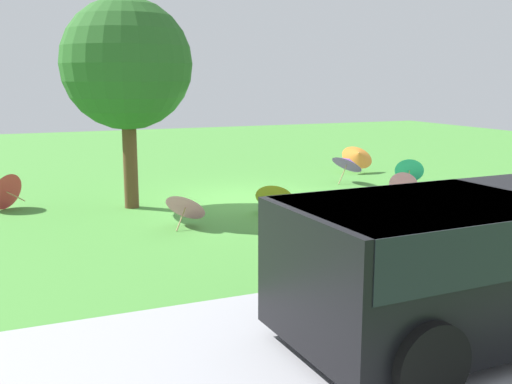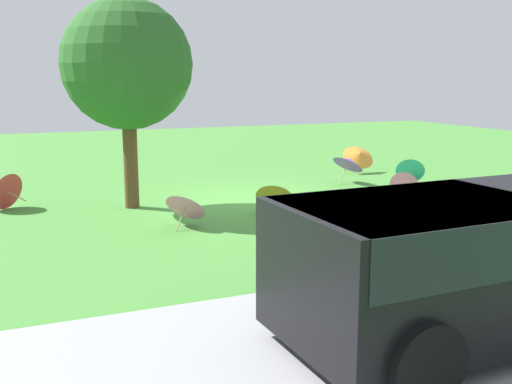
% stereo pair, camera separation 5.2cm
% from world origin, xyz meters
% --- Properties ---
extents(ground, '(40.00, 40.00, 0.00)m').
position_xyz_m(ground, '(0.00, 0.00, 0.00)').
color(ground, '#478C38').
extents(road_strip, '(40.00, 4.49, 0.01)m').
position_xyz_m(road_strip, '(0.00, 7.92, 0.00)').
color(road_strip, '#9E9EA3').
rests_on(road_strip, ground).
extents(van_dark, '(4.66, 2.25, 1.53)m').
position_xyz_m(van_dark, '(0.37, 7.74, 0.91)').
color(van_dark, black).
rests_on(van_dark, ground).
extents(park_bench, '(1.64, 0.64, 0.90)m').
position_xyz_m(park_bench, '(-2.74, 3.88, 0.47)').
color(park_bench, maroon).
rests_on(park_bench, ground).
extents(shade_tree, '(2.72, 2.72, 4.39)m').
position_xyz_m(shade_tree, '(2.42, -0.25, 3.01)').
color(shade_tree, brown).
rests_on(shade_tree, ground).
extents(parasol_yellow_0, '(0.91, 0.90, 0.83)m').
position_xyz_m(parasol_yellow_0, '(-0.99, 4.21, 0.41)').
color(parasol_yellow_0, tan).
rests_on(parasol_yellow_0, ground).
extents(parasol_pink_0, '(0.71, 0.69, 0.65)m').
position_xyz_m(parasol_pink_0, '(-3.64, 1.15, 0.33)').
color(parasol_pink_0, tan).
rests_on(parasol_pink_0, ground).
extents(parasol_orange_0, '(0.98, 0.91, 0.89)m').
position_xyz_m(parasol_orange_0, '(-4.68, -2.42, 0.53)').
color(parasol_orange_0, tan).
rests_on(parasol_orange_0, ground).
extents(parasol_purple_0, '(1.03, 1.05, 0.87)m').
position_xyz_m(parasol_purple_0, '(-3.50, -1.07, 0.56)').
color(parasol_purple_0, tan).
rests_on(parasol_purple_0, ground).
extents(parasol_orange_1, '(1.12, 1.10, 0.76)m').
position_xyz_m(parasol_orange_1, '(-0.14, 2.90, 0.44)').
color(parasol_orange_1, tan).
rests_on(parasol_orange_1, ground).
extents(parasol_yellow_2, '(1.00, 0.96, 0.71)m').
position_xyz_m(parasol_yellow_2, '(-0.20, 1.41, 0.37)').
color(parasol_yellow_2, tan).
rests_on(parasol_yellow_2, ground).
extents(parasol_red_2, '(0.86, 0.85, 0.82)m').
position_xyz_m(parasol_red_2, '(4.94, -1.10, 0.41)').
color(parasol_red_2, tan).
rests_on(parasol_red_2, ground).
extents(parasol_pink_3, '(1.00, 1.00, 0.73)m').
position_xyz_m(parasol_pink_3, '(1.83, 1.87, 0.41)').
color(parasol_pink_3, tan).
rests_on(parasol_pink_3, ground).
extents(parasol_teal_2, '(0.91, 0.85, 0.74)m').
position_xyz_m(parasol_teal_2, '(-5.03, -0.47, 0.37)').
color(parasol_teal_2, tan).
rests_on(parasol_teal_2, ground).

